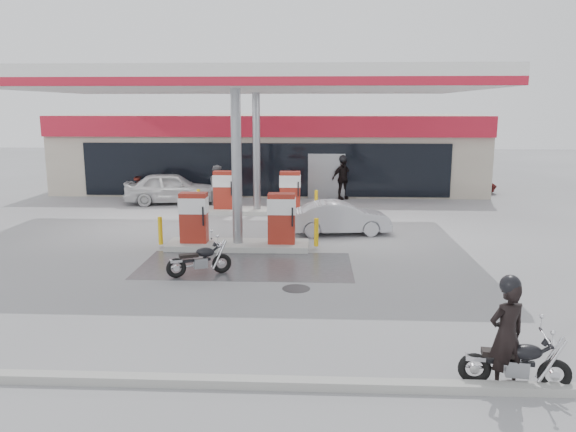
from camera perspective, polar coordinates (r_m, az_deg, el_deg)
name	(u,v)px	position (r m, az deg, el deg)	size (l,w,h in m)	color
ground	(229,265)	(16.15, -6.06, -5.00)	(90.00, 90.00, 0.00)	gray
wet_patch	(246,265)	(16.08, -4.29, -5.03)	(6.00, 3.00, 0.00)	#4C4C4F
drain_cover	(296,289)	(14.06, 0.83, -7.38)	(0.70, 0.70, 0.01)	#38383A
kerb	(163,380)	(9.73, -12.58, -15.99)	(28.00, 0.25, 0.15)	gray
store_building	(271,151)	(31.46, -1.69, 6.62)	(22.00, 8.22, 4.00)	#B7AD99
canopy	(247,83)	(20.49, -4.19, 13.33)	(16.00, 10.02, 5.51)	silver
pump_island_near	(238,226)	(17.90, -5.13, -1.04)	(5.14, 1.30, 1.78)	#9E9E99
pump_island_far	(257,196)	(23.76, -3.17, 1.99)	(5.14, 1.30, 1.78)	#9E9E99
main_motorcycle	(517,364)	(9.99, 22.20, -13.76)	(1.75, 0.67, 0.90)	black
biker_main	(506,335)	(9.77, 21.31, -11.20)	(0.64, 0.42, 1.76)	black
parked_motorcycle	(200,261)	(15.22, -8.91, -4.50)	(1.67, 0.91, 0.91)	black
sedan_white	(172,188)	(26.65, -11.74, 2.82)	(1.72, 4.29, 1.46)	silver
attendant	(218,187)	(24.95, -7.14, 2.96)	(0.94, 0.73, 1.93)	#5C5C61
hatchback_silver	(340,218)	(19.93, 5.28, -0.18)	(1.23, 3.53, 1.16)	#AEB0B7
parked_car_left	(175,186)	(28.47, -11.39, 2.99)	(1.55, 3.80, 1.10)	#561812
parked_car_right	(460,183)	(30.55, 17.10, 3.18)	(1.71, 3.71, 1.03)	#5C1514
biker_walking	(343,179)	(27.38, 5.57, 3.80)	(1.18, 0.49, 2.01)	black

